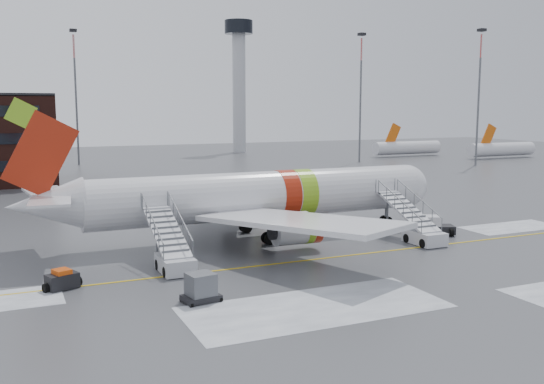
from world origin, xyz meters
name	(u,v)px	position (x,y,z in m)	size (l,w,h in m)	color
ground	(323,255)	(0.00, 0.00, 0.00)	(260.00, 260.00, 0.00)	#494C4F
airliner	(251,197)	(-2.75, 7.05, 3.42)	(35.03, 32.97, 11.18)	silver
airstair_fwd	(419,229)	(8.75, 0.52, 1.06)	(2.05, 7.70, 3.48)	silver
airstair_aft	(172,253)	(-10.94, 0.52, 1.06)	(2.05, 7.70, 3.48)	#B6B8BE
pushback_tug	(434,226)	(11.68, 2.22, 0.71)	(3.15, 2.81, 1.60)	black
uld_container	(201,288)	(-11.23, -6.60, 0.74)	(2.14, 1.70, 1.59)	black
baggage_tractor	(62,281)	(-17.92, -1.09, 0.50)	(2.39, 1.59, 1.18)	black
control_tower	(239,71)	(30.00, 95.00, 18.75)	(6.40, 6.40, 30.00)	#B2B5BA
light_mast_far_ne	(361,89)	(42.00, 62.00, 13.84)	(1.20, 1.20, 24.25)	#595B60
light_mast_far_n	(76,88)	(-8.00, 78.00, 13.84)	(1.20, 1.20, 24.25)	#595B60
light_mast_far_e	(479,88)	(58.00, 48.00, 13.84)	(1.20, 1.20, 24.25)	#595B60
distant_aircraft	(438,158)	(62.50, 64.00, 0.00)	(35.00, 18.00, 8.00)	#D8590C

